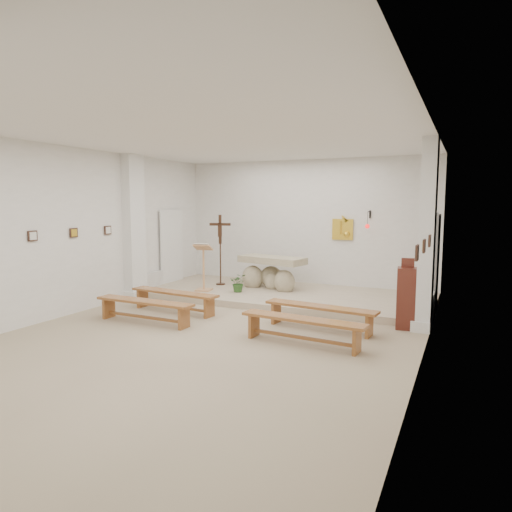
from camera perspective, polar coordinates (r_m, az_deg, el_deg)
The scene contains 27 objects.
ground at distance 8.29m, azimuth -5.42°, elevation -9.81°, with size 7.00×10.00×0.00m, color tan.
wall_left at distance 10.19m, azimuth -22.73°, elevation 2.80°, with size 0.02×10.00×3.50m, color white.
wall_right at distance 6.89m, azimuth 20.32°, elevation 1.28°, with size 0.02×10.00×3.50m, color white.
wall_back at distance 12.52m, azimuth 6.14°, elevation 3.91°, with size 7.00×0.02×3.50m, color white.
ceiling at distance 8.03m, azimuth -5.70°, elevation 14.83°, with size 7.00×10.00×0.02m, color silver.
sanctuary_platform at distance 11.34m, azimuth 3.59°, elevation -4.90°, with size 6.98×3.00×0.15m, color #BEAE92.
pilaster_left at distance 11.55m, azimuth -14.98°, elevation 3.49°, with size 0.26×0.55×3.50m, color white.
pilaster_right at distance 8.89m, azimuth 20.62°, elevation 2.40°, with size 0.26×0.55×3.50m, color white.
gold_wall_relief at distance 12.20m, azimuth 10.77°, elevation 3.29°, with size 0.55×0.04×0.55m, color gold.
sanctuary_lamp at distance 11.79m, azimuth 13.79°, elevation 3.87°, with size 0.11×0.36×0.44m.
station_frame_left_front at distance 9.66m, azimuth -26.15°, elevation 2.27°, with size 0.03×0.20×0.20m, color #382218.
station_frame_left_mid at distance 10.32m, azimuth -21.83°, elevation 2.71°, with size 0.03×0.20×0.20m, color #382218.
station_frame_left_rear at distance 11.02m, azimuth -18.05°, elevation 3.09°, with size 0.03×0.20×0.20m, color #382218.
station_frame_right_front at distance 6.10m, azimuth 19.49°, elevation 0.38°, with size 0.03×0.20×0.20m, color #382218.
station_frame_right_mid at distance 7.09m, azimuth 20.28°, elevation 1.18°, with size 0.03×0.20×0.20m, color #382218.
station_frame_right_rear at distance 8.09m, azimuth 20.88°, elevation 1.79°, with size 0.03×0.20×0.20m, color #382218.
radiator_left at distance 12.30m, azimuth -12.89°, elevation -3.21°, with size 0.10×0.85×0.52m, color silver.
radiator_right at distance 9.79m, azimuth 20.94°, elevation -6.03°, with size 0.10×0.85×0.52m, color silver.
altar at distance 11.77m, azimuth 1.91°, elevation -2.37°, with size 1.86×1.05×0.90m.
lectern at distance 11.45m, azimuth -6.59°, elevation -1.40°, with size 0.49×0.44×1.21m.
crucifix_stand at distance 12.21m, azimuth -4.49°, elevation 1.44°, with size 0.56×0.25×1.88m.
potted_plant at distance 11.29m, azimuth -2.19°, elevation -3.36°, with size 0.41×0.36×0.46m, color #2B5622.
donation_pedestal at distance 8.97m, azimuth 18.29°, elevation -4.98°, with size 0.40×0.40×1.33m.
bench_left_front at distance 10.00m, azimuth -10.19°, elevation -5.00°, with size 2.17×0.54×0.45m.
bench_right_front at distance 8.59m, azimuth 8.03°, elevation -6.91°, with size 2.17×0.57×0.45m.
bench_left_second at distance 9.23m, azimuth -13.77°, elevation -6.08°, with size 2.15×0.38×0.45m.
bench_right_second at distance 7.67m, azimuth 5.83°, elevation -8.53°, with size 2.17×0.52×0.45m.
Camera 1 is at (4.04, -6.84, 2.35)m, focal length 32.00 mm.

